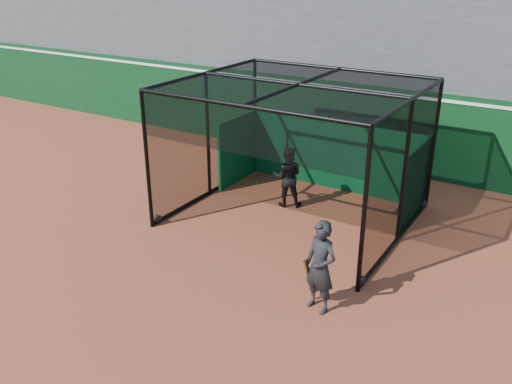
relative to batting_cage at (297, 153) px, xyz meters
The scene contains 6 objects.
ground 4.35m from the batting_cage, 92.88° to the right, with size 120.00×120.00×0.00m, color brown.
outfield_wall 4.49m from the batting_cage, 92.60° to the left, with size 50.00×0.50×2.50m.
grandstand 8.72m from the batting_cage, 91.41° to the left, with size 50.00×7.85×8.95m.
batting_cage is the anchor object (origin of this frame).
batter 1.08m from the batting_cage, 136.23° to the left, with size 0.77×0.60×1.58m, color black.
on_deck_player 4.03m from the batting_cage, 55.74° to the right, with size 0.72×0.56×1.76m.
Camera 1 is at (5.83, -6.87, 5.84)m, focal length 38.00 mm.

